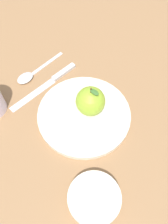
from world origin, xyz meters
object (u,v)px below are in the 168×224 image
(apple, at_px, (90,101))
(spoon, at_px, (30,75))
(dinner_plate, at_px, (84,114))
(side_bowl, at_px, (94,198))
(knife, at_px, (50,82))

(apple, relative_size, spoon, 0.52)
(apple, bearing_deg, dinner_plate, -99.62)
(side_bowl, relative_size, knife, 0.49)
(knife, xyz_separation_m, spoon, (-0.06, -0.02, 0.00))
(dinner_plate, xyz_separation_m, spoon, (-0.20, -0.00, -0.00))
(side_bowl, bearing_deg, knife, 152.33)
(apple, distance_m, side_bowl, 0.22)
(apple, bearing_deg, knife, -178.99)
(apple, bearing_deg, side_bowl, -46.51)
(apple, relative_size, side_bowl, 0.79)
(spoon, bearing_deg, apple, 6.62)
(knife, distance_m, spoon, 0.06)
(dinner_plate, relative_size, spoon, 1.41)
(spoon, bearing_deg, knife, 19.51)
(dinner_plate, relative_size, side_bowl, 2.15)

